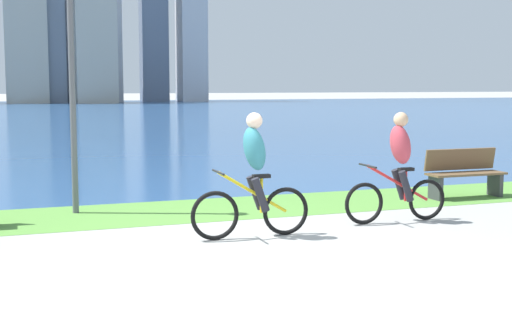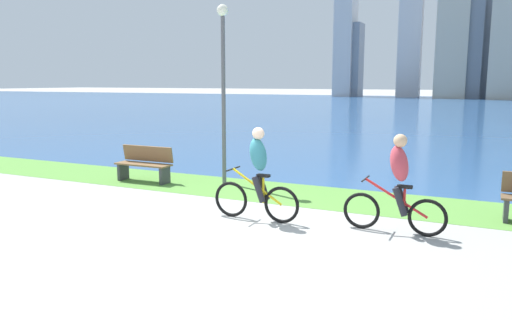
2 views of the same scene
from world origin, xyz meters
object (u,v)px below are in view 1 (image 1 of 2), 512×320
(cyclist_lead, at_px, (253,176))
(cyclist_trailing, at_px, (399,168))
(bench_far_along_path, at_px, (464,173))
(lamppost_tall, at_px, (71,40))

(cyclist_lead, xyz_separation_m, cyclist_trailing, (2.43, 0.28, -0.01))
(cyclist_lead, relative_size, bench_far_along_path, 1.14)
(cyclist_trailing, bearing_deg, bench_far_along_path, 34.44)
(cyclist_lead, distance_m, cyclist_trailing, 2.45)
(cyclist_lead, height_order, bench_far_along_path, cyclist_lead)
(cyclist_lead, distance_m, bench_far_along_path, 5.16)
(cyclist_trailing, bearing_deg, lamppost_tall, 152.56)
(cyclist_trailing, relative_size, lamppost_tall, 0.40)
(cyclist_lead, bearing_deg, lamppost_tall, 128.88)
(cyclist_lead, xyz_separation_m, bench_far_along_path, (4.78, 1.90, -0.39))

